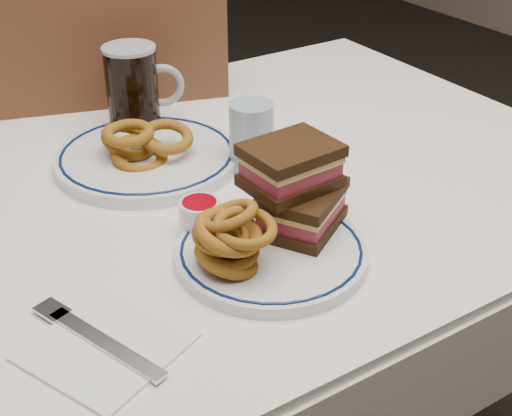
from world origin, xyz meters
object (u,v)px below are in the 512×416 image
reuben_sandwich (296,187)px  beer_mug (134,88)px  main_plate (271,252)px  far_plate (147,157)px  chair_far (109,171)px

reuben_sandwich → beer_mug: bearing=94.6°
main_plate → far_plate: 0.32m
chair_far → main_plate: 0.73m
main_plate → reuben_sandwich: bearing=25.3°
chair_far → far_plate: (-0.07, -0.38, 0.21)m
main_plate → reuben_sandwich: size_ratio=1.70×
main_plate → reuben_sandwich: reuben_sandwich is taller
main_plate → far_plate: size_ratio=0.85×
far_plate → chair_far: bearing=79.5°
far_plate → main_plate: bearing=-86.5°
chair_far → beer_mug: size_ratio=6.85×
chair_far → far_plate: bearing=-100.5°
main_plate → beer_mug: size_ratio=1.64×
chair_far → beer_mug: bearing=-96.6°
chair_far → main_plate: (-0.05, -0.70, 0.21)m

